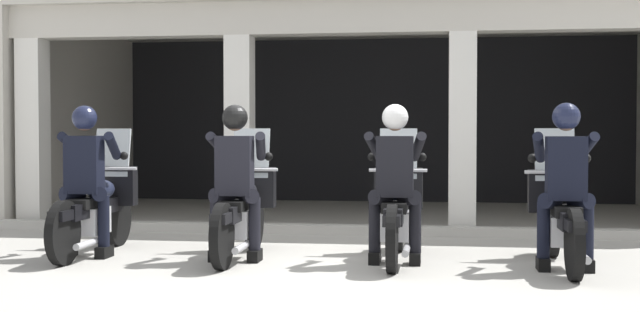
{
  "coord_description": "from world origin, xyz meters",
  "views": [
    {
      "loc": [
        1.2,
        -8.19,
        1.32
      ],
      "look_at": [
        0.0,
        0.37,
        1.06
      ],
      "focal_mm": 46.36,
      "sensor_mm": 36.0,
      "label": 1
    }
  ],
  "objects_px": {
    "police_officer_far_left": "(86,168)",
    "police_officer_center_right": "(395,170)",
    "motorcycle_far_left": "(97,207)",
    "motorcycle_far_right": "(561,215)",
    "motorcycle_center_left": "(242,209)",
    "police_officer_center_left": "(235,169)",
    "police_officer_far_right": "(566,172)",
    "motorcycle_center_right": "(396,211)"
  },
  "relations": [
    {
      "from": "police_officer_center_left",
      "to": "motorcycle_center_right",
      "type": "bearing_deg",
      "value": 1.86
    },
    {
      "from": "police_officer_center_left",
      "to": "motorcycle_center_right",
      "type": "xyz_separation_m",
      "value": [
        1.61,
        0.33,
        -0.44
      ]
    },
    {
      "from": "motorcycle_center_left",
      "to": "police_officer_far_right",
      "type": "distance_m",
      "value": 3.27
    },
    {
      "from": "motorcycle_far_left",
      "to": "police_officer_center_right",
      "type": "distance_m",
      "value": 3.26
    },
    {
      "from": "police_officer_center_left",
      "to": "police_officer_far_right",
      "type": "height_order",
      "value": "same"
    },
    {
      "from": "police_officer_far_left",
      "to": "police_officer_center_right",
      "type": "distance_m",
      "value": 3.22
    },
    {
      "from": "motorcycle_far_left",
      "to": "motorcycle_center_left",
      "type": "distance_m",
      "value": 1.61
    },
    {
      "from": "motorcycle_far_left",
      "to": "motorcycle_far_right",
      "type": "bearing_deg",
      "value": -17.26
    },
    {
      "from": "motorcycle_center_right",
      "to": "motorcycle_far_left",
      "type": "bearing_deg",
      "value": 161.72
    },
    {
      "from": "police_officer_far_left",
      "to": "motorcycle_center_right",
      "type": "bearing_deg",
      "value": -10.05
    },
    {
      "from": "motorcycle_far_left",
      "to": "police_officer_center_right",
      "type": "height_order",
      "value": "police_officer_center_right"
    },
    {
      "from": "motorcycle_center_left",
      "to": "police_officer_center_right",
      "type": "distance_m",
      "value": 1.68
    },
    {
      "from": "motorcycle_far_right",
      "to": "police_officer_far_right",
      "type": "xyz_separation_m",
      "value": [
        -0.0,
        -0.28,
        0.44
      ]
    },
    {
      "from": "police_officer_center_right",
      "to": "motorcycle_far_right",
      "type": "bearing_deg",
      "value": -14.73
    },
    {
      "from": "motorcycle_center_left",
      "to": "motorcycle_center_right",
      "type": "bearing_deg",
      "value": -8.08
    },
    {
      "from": "motorcycle_center_left",
      "to": "motorcycle_center_right",
      "type": "relative_size",
      "value": 1.0
    },
    {
      "from": "motorcycle_center_left",
      "to": "motorcycle_far_right",
      "type": "bearing_deg",
      "value": -12.02
    },
    {
      "from": "police_officer_center_left",
      "to": "motorcycle_far_right",
      "type": "relative_size",
      "value": 0.78
    },
    {
      "from": "police_officer_far_left",
      "to": "motorcycle_center_right",
      "type": "height_order",
      "value": "police_officer_far_left"
    },
    {
      "from": "police_officer_far_right",
      "to": "motorcycle_center_left",
      "type": "bearing_deg",
      "value": 153.65
    },
    {
      "from": "police_officer_center_right",
      "to": "motorcycle_far_left",
      "type": "bearing_deg",
      "value": 156.68
    },
    {
      "from": "motorcycle_center_left",
      "to": "motorcycle_center_right",
      "type": "xyz_separation_m",
      "value": [
        1.61,
        0.04,
        0.0
      ]
    },
    {
      "from": "police_officer_far_left",
      "to": "motorcycle_center_left",
      "type": "distance_m",
      "value": 1.69
    },
    {
      "from": "police_officer_far_left",
      "to": "motorcycle_far_right",
      "type": "height_order",
      "value": "police_officer_far_left"
    },
    {
      "from": "police_officer_far_left",
      "to": "motorcycle_center_left",
      "type": "height_order",
      "value": "police_officer_far_left"
    },
    {
      "from": "motorcycle_far_left",
      "to": "motorcycle_far_right",
      "type": "relative_size",
      "value": 1.0
    },
    {
      "from": "motorcycle_center_right",
      "to": "police_officer_far_right",
      "type": "distance_m",
      "value": 1.73
    },
    {
      "from": "police_officer_center_left",
      "to": "police_officer_far_right",
      "type": "xyz_separation_m",
      "value": [
        3.22,
        -0.14,
        0.0
      ]
    },
    {
      "from": "motorcycle_far_left",
      "to": "police_officer_center_left",
      "type": "height_order",
      "value": "police_officer_center_left"
    },
    {
      "from": "police_officer_center_right",
      "to": "motorcycle_far_right",
      "type": "height_order",
      "value": "police_officer_center_right"
    },
    {
      "from": "police_officer_center_left",
      "to": "police_officer_center_right",
      "type": "xyz_separation_m",
      "value": [
        1.61,
        0.04,
        0.0
      ]
    },
    {
      "from": "police_officer_far_left",
      "to": "police_officer_center_right",
      "type": "bearing_deg",
      "value": -15.08
    },
    {
      "from": "motorcycle_far_right",
      "to": "motorcycle_center_left",
      "type": "bearing_deg",
      "value": 158.66
    },
    {
      "from": "police_officer_center_left",
      "to": "police_officer_far_right",
      "type": "bearing_deg",
      "value": -12.02
    },
    {
      "from": "police_officer_center_right",
      "to": "motorcycle_far_right",
      "type": "relative_size",
      "value": 0.78
    },
    {
      "from": "motorcycle_center_left",
      "to": "motorcycle_far_right",
      "type": "xyz_separation_m",
      "value": [
        3.22,
        -0.14,
        0.0
      ]
    },
    {
      "from": "motorcycle_center_left",
      "to": "police_officer_center_left",
      "type": "distance_m",
      "value": 0.52
    },
    {
      "from": "police_officer_center_right",
      "to": "police_officer_center_left",
      "type": "bearing_deg",
      "value": 163.06
    },
    {
      "from": "motorcycle_center_right",
      "to": "motorcycle_far_right",
      "type": "xyz_separation_m",
      "value": [
        1.61,
        -0.18,
        0.0
      ]
    },
    {
      "from": "police_officer_center_right",
      "to": "police_officer_far_right",
      "type": "xyz_separation_m",
      "value": [
        1.61,
        -0.18,
        0.0
      ]
    },
    {
      "from": "police_officer_far_right",
      "to": "motorcycle_far_left",
      "type": "bearing_deg",
      "value": 155.72
    },
    {
      "from": "police_officer_far_left",
      "to": "motorcycle_center_left",
      "type": "relative_size",
      "value": 0.78
    }
  ]
}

